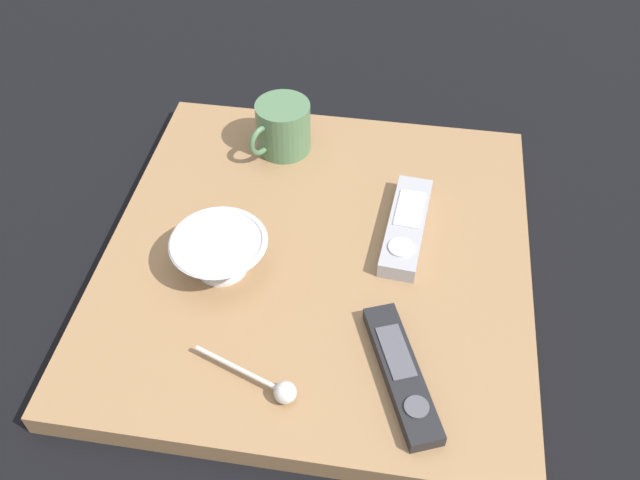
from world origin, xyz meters
name	(u,v)px	position (x,y,z in m)	size (l,w,h in m)	color
ground_plane	(317,266)	(0.00, 0.00, 0.00)	(6.00, 6.00, 0.00)	black
table	(317,258)	(0.00, 0.00, 0.02)	(0.65, 0.61, 0.03)	#936D47
cereal_bowl	(220,252)	(0.05, -0.13, 0.07)	(0.14, 0.14, 0.06)	silver
coffee_mug	(283,127)	(-0.22, -0.09, 0.08)	(0.11, 0.09, 0.09)	#4C724C
teaspoon	(278,389)	(0.24, -0.01, 0.05)	(0.06, 0.14, 0.03)	silver
tv_remote_near	(401,373)	(0.20, 0.14, 0.04)	(0.20, 0.12, 0.02)	black
tv_remote_far	(406,226)	(-0.06, 0.13, 0.05)	(0.20, 0.07, 0.03)	#9E9EA3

